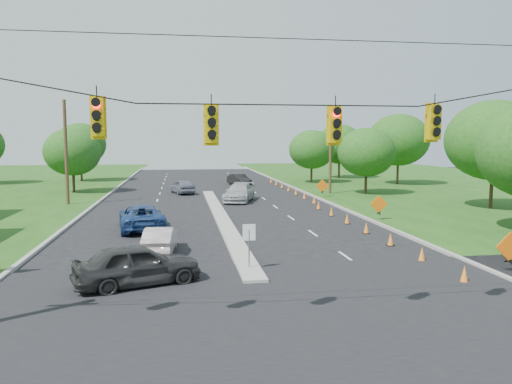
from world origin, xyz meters
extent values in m
plane|color=black|center=(0.00, 0.00, 0.00)|extent=(160.00, 160.00, 0.00)
cube|color=black|center=(0.00, 0.00, 0.00)|extent=(160.00, 14.00, 0.02)
cube|color=gray|center=(-10.10, 30.00, 0.00)|extent=(0.25, 110.00, 0.16)
cube|color=gray|center=(10.10, 30.00, 0.00)|extent=(0.25, 110.00, 0.16)
cube|color=gray|center=(0.00, 21.00, 0.00)|extent=(1.00, 34.00, 0.18)
cylinder|color=gray|center=(0.00, 6.00, 0.90)|extent=(0.06, 0.06, 1.80)
cube|color=white|center=(0.00, 6.00, 1.70)|extent=(0.55, 0.04, 0.70)
cylinder|color=black|center=(0.00, -1.00, 7.00)|extent=(24.00, 0.04, 0.04)
cube|color=#DAB409|center=(-5.00, -1.00, 6.22)|extent=(0.34, 0.24, 1.00)
cube|color=#DAB409|center=(-2.00, -1.00, 6.05)|extent=(0.34, 0.24, 1.00)
cube|color=#DAB409|center=(1.50, -1.00, 6.05)|extent=(0.34, 0.24, 1.00)
cube|color=#DAB409|center=(4.50, -1.00, 6.14)|extent=(0.34, 0.24, 1.00)
cylinder|color=#422D1C|center=(-12.50, 30.00, 4.50)|extent=(0.28, 0.28, 9.00)
cylinder|color=#422D1C|center=(12.50, 35.00, 4.50)|extent=(0.28, 0.28, 9.00)
cone|color=orange|center=(8.16, 3.00, 0.35)|extent=(0.32, 0.32, 0.70)
cone|color=orange|center=(8.16, 6.50, 0.35)|extent=(0.32, 0.32, 0.70)
cone|color=orange|center=(8.16, 10.00, 0.35)|extent=(0.32, 0.32, 0.70)
cone|color=orange|center=(8.16, 13.50, 0.35)|extent=(0.32, 0.32, 0.70)
cone|color=orange|center=(8.16, 17.00, 0.35)|extent=(0.32, 0.32, 0.70)
cone|color=orange|center=(8.16, 20.50, 0.35)|extent=(0.32, 0.32, 0.70)
cone|color=orange|center=(8.16, 24.00, 0.35)|extent=(0.32, 0.32, 0.70)
cone|color=orange|center=(8.76, 27.50, 0.35)|extent=(0.32, 0.32, 0.70)
cone|color=orange|center=(8.76, 31.00, 0.35)|extent=(0.32, 0.32, 0.70)
cone|color=orange|center=(8.76, 34.50, 0.35)|extent=(0.32, 0.32, 0.70)
cone|color=orange|center=(8.76, 38.00, 0.35)|extent=(0.32, 0.32, 0.70)
cone|color=orange|center=(8.76, 41.50, 0.35)|extent=(0.32, 0.32, 0.70)
cone|color=orange|center=(8.76, 45.00, 0.35)|extent=(0.32, 0.32, 0.70)
cone|color=orange|center=(8.76, 48.50, 0.35)|extent=(0.32, 0.32, 0.70)
cube|color=black|center=(10.80, 4.00, 0.55)|extent=(0.06, 0.58, 0.26)
cube|color=black|center=(10.80, 4.00, 0.55)|extent=(0.06, 0.58, 0.26)
cube|color=orange|center=(10.80, 4.00, 1.15)|extent=(1.27, 0.05, 1.27)
cube|color=black|center=(10.80, 18.00, 0.55)|extent=(0.06, 0.58, 0.26)
cube|color=black|center=(10.80, 18.00, 0.55)|extent=(0.06, 0.58, 0.26)
cube|color=orange|center=(10.80, 18.00, 1.15)|extent=(1.27, 0.05, 1.27)
cube|color=black|center=(10.80, 32.00, 0.55)|extent=(0.06, 0.58, 0.26)
cube|color=black|center=(10.80, 32.00, 0.55)|extent=(0.06, 0.58, 0.26)
cube|color=orange|center=(10.80, 32.00, 1.15)|extent=(1.27, 0.05, 1.27)
cylinder|color=black|center=(-14.00, 40.00, 1.26)|extent=(0.28, 0.28, 2.52)
ellipsoid|color=#194C14|center=(-14.00, 40.00, 4.34)|extent=(5.88, 5.88, 5.04)
cylinder|color=black|center=(-16.00, 55.00, 1.44)|extent=(0.28, 0.28, 2.88)
ellipsoid|color=#194C14|center=(-16.00, 55.00, 4.96)|extent=(6.72, 6.72, 5.76)
cylinder|color=black|center=(22.00, 22.00, 1.62)|extent=(0.28, 0.28, 3.24)
ellipsoid|color=#194C14|center=(22.00, 22.00, 5.58)|extent=(7.56, 7.56, 6.48)
cylinder|color=black|center=(16.00, 34.00, 1.26)|extent=(0.28, 0.28, 2.52)
ellipsoid|color=#194C14|center=(16.00, 34.00, 4.34)|extent=(5.88, 5.88, 5.04)
cylinder|color=black|center=(24.00, 44.00, 1.62)|extent=(0.28, 0.28, 3.24)
ellipsoid|color=#194C14|center=(24.00, 44.00, 5.58)|extent=(7.56, 7.56, 6.48)
cylinder|color=black|center=(20.00, 55.00, 1.44)|extent=(0.28, 0.28, 2.88)
ellipsoid|color=#194C14|center=(20.00, 55.00, 4.96)|extent=(6.72, 6.72, 5.76)
cylinder|color=black|center=(14.00, 48.00, 1.26)|extent=(0.28, 0.28, 2.52)
ellipsoid|color=#194C14|center=(14.00, 48.00, 4.34)|extent=(5.88, 5.88, 5.04)
imported|color=#292929|center=(-4.56, 4.59, 0.83)|extent=(5.22, 3.48, 1.65)
imported|color=#C1AEAD|center=(-3.90, 10.22, 0.66)|extent=(1.72, 4.09, 1.31)
imported|color=navy|center=(-5.31, 16.94, 0.80)|extent=(3.38, 6.04, 1.60)
imported|color=#AEAEB1|center=(2.42, 30.11, 0.80)|extent=(3.81, 5.95, 1.60)
imported|color=slate|center=(-2.63, 37.57, 0.75)|extent=(2.84, 4.70, 1.50)
imported|color=black|center=(4.32, 46.18, 0.71)|extent=(2.81, 4.54, 1.41)
camera|label=1|loc=(-2.87, -14.74, 5.65)|focal=35.00mm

